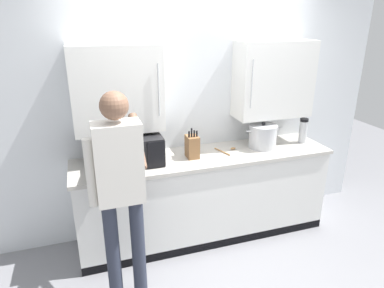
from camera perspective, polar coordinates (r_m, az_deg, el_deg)
ground_plane at (r=3.24m, az=7.46°, el=-22.59°), size 9.58×9.58×0.00m
back_wall_tiled at (r=3.52m, az=0.60°, el=6.47°), size 4.14×0.44×2.52m
counter_unit at (r=3.59m, az=2.06°, el=-8.62°), size 2.58×0.61×0.92m
microwave_oven at (r=3.21m, az=-10.84°, el=-1.01°), size 0.66×0.82×0.27m
knife_block at (r=3.30m, az=0.03°, el=-0.42°), size 0.11×0.15×0.31m
stock_pot at (r=3.62m, az=11.68°, el=1.28°), size 0.38×0.29×0.27m
wooden_spoon at (r=3.51m, az=5.95°, el=-0.98°), size 0.22×0.23×0.02m
thermos_flask at (r=3.87m, az=18.01°, el=2.16°), size 0.09×0.09×0.27m
person_figure at (r=2.59m, az=-11.87°, el=-6.62°), size 0.44×0.49×1.74m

